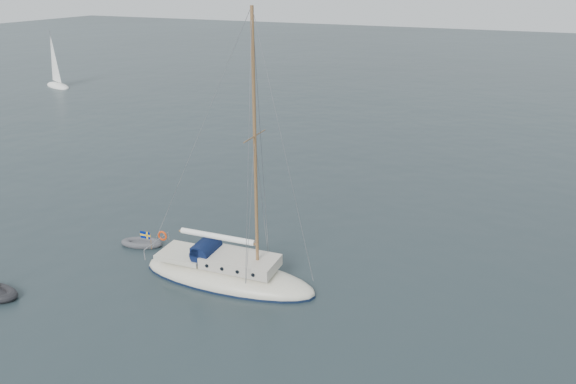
% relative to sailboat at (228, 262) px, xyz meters
% --- Properties ---
extents(ground, '(300.00, 300.00, 0.00)m').
position_rel_sailboat_xyz_m(ground, '(3.44, -0.14, -1.06)').
color(ground, black).
rests_on(ground, ground).
extents(sailboat, '(9.86, 2.95, 14.05)m').
position_rel_sailboat_xyz_m(sailboat, '(0.00, 0.00, 0.00)').
color(sailboat, beige).
rests_on(sailboat, ground).
extents(dinghy, '(2.47, 1.11, 0.35)m').
position_rel_sailboat_xyz_m(dinghy, '(-6.54, 1.39, -0.91)').
color(dinghy, '#45464A').
rests_on(dinghy, ground).
extents(distant_yacht_a, '(6.03, 3.21, 7.98)m').
position_rel_sailboat_xyz_m(distant_yacht_a, '(-48.25, 36.16, 2.35)').
color(distant_yacht_a, white).
rests_on(distant_yacht_a, ground).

